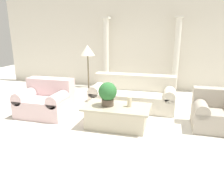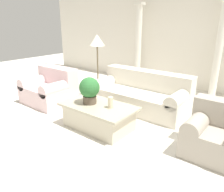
{
  "view_description": "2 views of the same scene",
  "coord_description": "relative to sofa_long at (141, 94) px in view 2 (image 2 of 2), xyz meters",
  "views": [
    {
      "loc": [
        1.13,
        -4.53,
        1.9
      ],
      "look_at": [
        -0.09,
        0.05,
        0.5
      ],
      "focal_mm": 35.0,
      "sensor_mm": 36.0,
      "label": 1
    },
    {
      "loc": [
        2.62,
        -3.15,
        1.9
      ],
      "look_at": [
        0.05,
        0.08,
        0.46
      ],
      "focal_mm": 35.0,
      "sensor_mm": 36.0,
      "label": 2
    }
  ],
  "objects": [
    {
      "name": "ground_plane",
      "position": [
        -0.25,
        -0.88,
        -0.33
      ],
      "size": [
        16.0,
        16.0,
        0.0
      ],
      "primitive_type": "plane",
      "color": "silver"
    },
    {
      "name": "wall_back",
      "position": [
        -0.25,
        2.16,
        1.27
      ],
      "size": [
        10.0,
        0.06,
        3.2
      ],
      "color": "silver",
      "rests_on": "ground_plane"
    },
    {
      "name": "sofa_long",
      "position": [
        0.0,
        0.0,
        0.0
      ],
      "size": [
        2.12,
        0.94,
        0.83
      ],
      "color": "beige",
      "rests_on": "ground_plane"
    },
    {
      "name": "loveseat",
      "position": [
        -1.91,
        -1.03,
        0.01
      ],
      "size": [
        1.14,
        0.94,
        0.83
      ],
      "color": "beige",
      "rests_on": "ground_plane"
    },
    {
      "name": "coffee_table",
      "position": [
        -0.11,
        -1.31,
        -0.1
      ],
      "size": [
        1.36,
        0.79,
        0.45
      ],
      "color": "beige",
      "rests_on": "ground_plane"
    },
    {
      "name": "potted_plant",
      "position": [
        -0.3,
        -1.33,
        0.38
      ],
      "size": [
        0.38,
        0.38,
        0.49
      ],
      "color": "brown",
      "rests_on": "coffee_table"
    },
    {
      "name": "pillar_candle",
      "position": [
        0.14,
        -1.28,
        0.21
      ],
      "size": [
        0.09,
        0.09,
        0.2
      ],
      "color": "beige",
      "rests_on": "coffee_table"
    },
    {
      "name": "floor_lamp",
      "position": [
        -1.16,
        -0.15,
        1.04
      ],
      "size": [
        0.36,
        0.36,
        1.59
      ],
      "color": "brown",
      "rests_on": "ground_plane"
    },
    {
      "name": "column_left",
      "position": [
        -1.26,
        1.84,
        0.88
      ],
      "size": [
        0.25,
        0.25,
        2.38
      ],
      "color": "silver",
      "rests_on": "ground_plane"
    },
    {
      "name": "column_right",
      "position": [
        1.05,
        1.84,
        0.88
      ],
      "size": [
        0.25,
        0.25,
        2.38
      ],
      "color": "silver",
      "rests_on": "ground_plane"
    },
    {
      "name": "armchair",
      "position": [
        1.83,
        -0.88,
        0.01
      ],
      "size": [
        0.87,
        0.78,
        0.79
      ],
      "color": "#ADA393",
      "rests_on": "ground_plane"
    }
  ]
}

